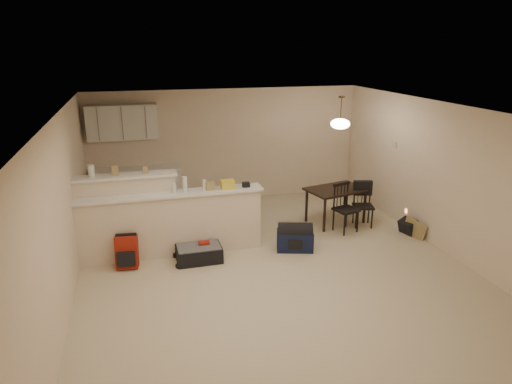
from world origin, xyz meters
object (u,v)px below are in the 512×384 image
object	(u,v)px
dining_table	(336,193)
red_backpack	(127,252)
pendant_lamp	(340,123)
suitcase	(199,254)
black_daypack	(409,227)
navy_duffel	(295,241)
dining_chair_far	(363,205)
dining_chair_near	(346,208)

from	to	relation	value
dining_table	red_backpack	distance (m)	4.14
pendant_lamp	suitcase	world-z (taller)	pendant_lamp
suitcase	black_daypack	bearing A→B (deg)	0.91
navy_duffel	suitcase	bearing A→B (deg)	-163.82
suitcase	navy_duffel	distance (m)	1.67
navy_duffel	black_daypack	xyz separation A→B (m)	(2.30, 0.10, -0.03)
dining_table	black_daypack	bearing A→B (deg)	-52.88
dining_table	pendant_lamp	size ratio (longest dim) A/B	2.04
dining_table	dining_chair_far	distance (m)	0.57
pendant_lamp	suitcase	bearing A→B (deg)	-160.98
dining_table	navy_duffel	size ratio (longest dim) A/B	2.04
navy_duffel	dining_chair_near	bearing A→B (deg)	40.31
pendant_lamp	dining_table	bearing A→B (deg)	180.00
red_backpack	navy_duffel	distance (m)	2.80
dining_chair_far	red_backpack	world-z (taller)	dining_chair_far
dining_chair_near	black_daypack	size ratio (longest dim) A/B	2.97
dining_chair_far	dining_table	bearing A→B (deg)	159.17
suitcase	dining_table	bearing A→B (deg)	18.74
dining_chair_near	dining_chair_far	bearing A→B (deg)	3.50
suitcase	black_daypack	xyz separation A→B (m)	(3.97, 0.08, 0.01)
dining_chair_near	navy_duffel	size ratio (longest dim) A/B	1.50
dining_table	dining_chair_near	distance (m)	0.51
dining_chair_far	suitcase	world-z (taller)	dining_chair_far
black_daypack	dining_chair_far	bearing A→B (deg)	32.72
dining_chair_far	black_daypack	size ratio (longest dim) A/B	2.74
dining_chair_far	suitcase	xyz separation A→B (m)	(-3.32, -0.67, -0.31)
dining_table	pendant_lamp	xyz separation A→B (m)	(0.00, 0.00, 1.37)
red_backpack	navy_duffel	xyz separation A→B (m)	(2.80, -0.10, -0.09)
dining_chair_far	red_backpack	bearing A→B (deg)	-156.74
pendant_lamp	dining_chair_near	bearing A→B (deg)	-91.29
black_daypack	suitcase	bearing A→B (deg)	76.07
pendant_lamp	black_daypack	distance (m)	2.33
pendant_lamp	red_backpack	world-z (taller)	pendant_lamp
dining_chair_far	navy_duffel	distance (m)	1.81
dining_chair_far	black_daypack	xyz separation A→B (m)	(0.65, -0.59, -0.29)
dining_table	pendant_lamp	distance (m)	1.37
dining_table	dining_chair_far	bearing A→B (deg)	-49.41
dining_table	navy_duffel	world-z (taller)	dining_table
pendant_lamp	red_backpack	bearing A→B (deg)	-167.22
dining_chair_near	black_daypack	bearing A→B (deg)	-37.95
navy_duffel	black_daypack	size ratio (longest dim) A/B	1.98
black_daypack	pendant_lamp	bearing A→B (deg)	34.85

